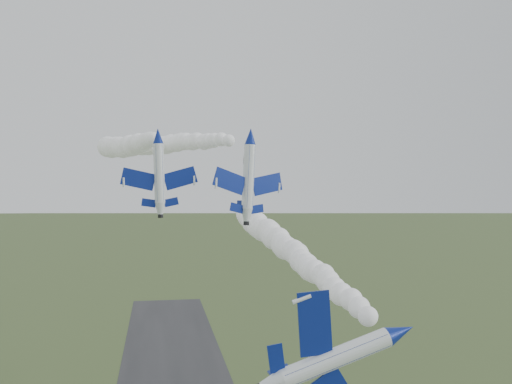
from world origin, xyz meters
TOP-DOWN VIEW (x-y plane):
  - jet_lead at (14.87, -9.76)m, footprint 4.25×13.46m
  - smoke_trail_jet_lead at (14.77, 31.86)m, footprint 8.20×75.94m
  - jet_pair_left at (-3.67, 23.14)m, footprint 9.78×11.63m
  - smoke_trail_jet_pair_left at (-7.81, 60.41)m, footprint 12.55×69.37m
  - jet_pair_right at (8.78, 24.93)m, footprint 10.96×12.50m
  - smoke_trail_jet_pair_right at (-4.01, 52.30)m, footprint 26.40×50.09m

SIDE VIEW (x-z plane):
  - jet_lead at x=14.87m, z-range 24.03..34.66m
  - smoke_trail_jet_lead at x=14.77m, z-range 29.91..34.50m
  - jet_pair_left at x=-3.67m, z-range 45.99..48.86m
  - jet_pair_right at x=8.78m, z-range 46.08..49.38m
  - smoke_trail_jet_pair_right at x=-4.01m, z-range 46.31..50.78m
  - smoke_trail_jet_pair_left at x=-7.81m, z-range 46.84..51.45m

